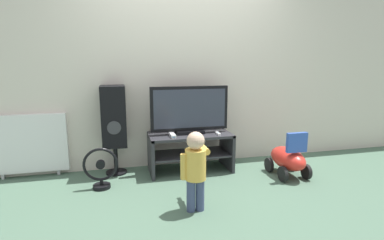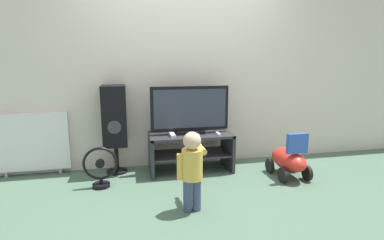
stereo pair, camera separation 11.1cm
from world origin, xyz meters
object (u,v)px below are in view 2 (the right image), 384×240
Objects in this scene: child at (192,165)px; floor_fan at (100,169)px; game_console at (172,135)px; speaker_tower at (114,118)px; ride_on_toy at (289,159)px; television at (190,110)px; remote_secondary at (198,136)px; radiator at (31,142)px; remote_primary at (218,134)px.

child is 1.12m from floor_fan.
game_console is at bearing 13.21° from floor_fan.
speaker_tower is 1.83× the size of ride_on_toy.
television is 7.04× the size of remote_secondary.
child is at bearing -156.52° from ride_on_toy.
remote_secondary is 0.23× the size of ride_on_toy.
game_console is at bearing -151.57° from television.
game_console reaches higher than remote_secondary.
radiator reaches higher than remote_secondary.
game_console is (-0.24, -0.13, -0.26)m from television.
game_console is 1.38m from ride_on_toy.
ride_on_toy reaches higher than remote_primary.
speaker_tower is at bearing 70.06° from floor_fan.
television reaches higher than remote_secondary.
child is 1.64× the size of floor_fan.
floor_fan is at bearing -166.79° from game_console.
remote_primary is at bearing -11.72° from speaker_tower.
game_console is 0.43× the size of floor_fan.
child is 1.40m from ride_on_toy.
remote_primary is 0.18× the size of child.
game_console is at bearing 165.37° from ride_on_toy.
speaker_tower reaches higher than radiator.
child is at bearing -120.21° from remote_primary.
television is 1.29m from ride_on_toy.
floor_fan is at bearing 140.22° from child.
floor_fan is (-0.15, -0.42, -0.47)m from speaker_tower.
game_console is at bearing 178.13° from remote_primary.
floor_fan is at bearing -109.94° from speaker_tower.
game_console is 1.43× the size of remote_secondary.
remote_secondary is at bearing 165.49° from ride_on_toy.
child reaches higher than game_console.
ride_on_toy is (0.76, -0.32, -0.27)m from remote_primary.
floor_fan is 2.12m from ride_on_toy.
television is at bearing 16.94° from floor_fan.
game_console is at bearing 92.74° from child.
remote_primary is 0.27m from remote_secondary.
remote_primary is 1.39m from floor_fan.
child reaches higher than ride_on_toy.
remote_primary is at bearing 12.53° from remote_secondary.
television reaches higher than game_console.
child is 1.26× the size of ride_on_toy.
television is 0.38m from game_console.
remote_secondary is 0.18× the size of child.
ride_on_toy is at bearing 23.48° from child.
ride_on_toy reaches higher than floor_fan.
game_console is at bearing 164.93° from remote_secondary.
ride_on_toy is (1.02, -0.27, -0.27)m from remote_secondary.
remote_secondary is (0.05, -0.21, -0.27)m from television.
game_console is 0.26× the size of child.
child reaches higher than remote_secondary.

